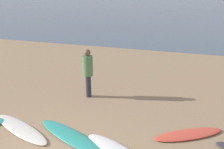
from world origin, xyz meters
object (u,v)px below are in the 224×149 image
Objects in this scene: surfboard_4 at (71,137)px; person_0 at (88,69)px; surfboard_3 at (20,129)px; surfboard_6 at (188,134)px.

surfboard_4 is 1.41× the size of person_0.
surfboard_4 is at bearing 24.93° from surfboard_3.
surfboard_3 and surfboard_6 have the same top height.
surfboard_3 is 1.56m from surfboard_4.
surfboard_6 is (2.99, 1.09, -0.01)m from surfboard_4.
surfboard_4 reaches higher than surfboard_3.
surfboard_4 is 2.82m from person_0.
person_0 reaches higher than surfboard_3.
surfboard_3 is 1.33× the size of person_0.
person_0 reaches higher than surfboard_4.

